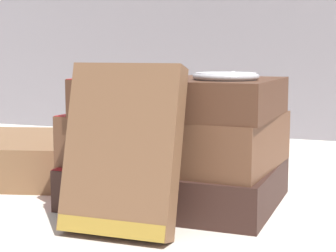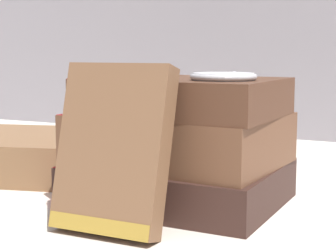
% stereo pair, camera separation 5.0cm
% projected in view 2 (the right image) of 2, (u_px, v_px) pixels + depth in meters
% --- Properties ---
extents(ground_plane, '(3.00, 3.00, 0.00)m').
position_uv_depth(ground_plane, '(139.00, 209.00, 0.49)').
color(ground_plane, beige).
extents(book_flat_bottom, '(0.18, 0.15, 0.04)m').
position_uv_depth(book_flat_bottom, '(175.00, 182.00, 0.51)').
color(book_flat_bottom, '#331E19').
rests_on(book_flat_bottom, ground_plane).
extents(book_flat_middle, '(0.19, 0.14, 0.05)m').
position_uv_depth(book_flat_middle, '(174.00, 138.00, 0.51)').
color(book_flat_middle, brown).
rests_on(book_flat_middle, book_flat_bottom).
extents(book_flat_top, '(0.17, 0.13, 0.03)m').
position_uv_depth(book_flat_top, '(179.00, 96.00, 0.50)').
color(book_flat_top, '#4C2D1E').
rests_on(book_flat_top, book_flat_middle).
extents(book_side_left, '(0.24, 0.21, 0.04)m').
position_uv_depth(book_side_left, '(30.00, 154.00, 0.64)').
color(book_side_left, brown).
rests_on(book_side_left, ground_plane).
extents(book_leaning_front, '(0.09, 0.05, 0.13)m').
position_uv_depth(book_leaning_front, '(113.00, 155.00, 0.42)').
color(book_leaning_front, brown).
rests_on(book_leaning_front, ground_plane).
extents(pocket_watch, '(0.05, 0.06, 0.01)m').
position_uv_depth(pocket_watch, '(224.00, 77.00, 0.46)').
color(pocket_watch, silver).
rests_on(pocket_watch, book_flat_top).
extents(reading_glasses, '(0.11, 0.07, 0.00)m').
position_uv_depth(reading_glasses, '(159.00, 167.00, 0.66)').
color(reading_glasses, '#ADADB2').
rests_on(reading_glasses, ground_plane).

